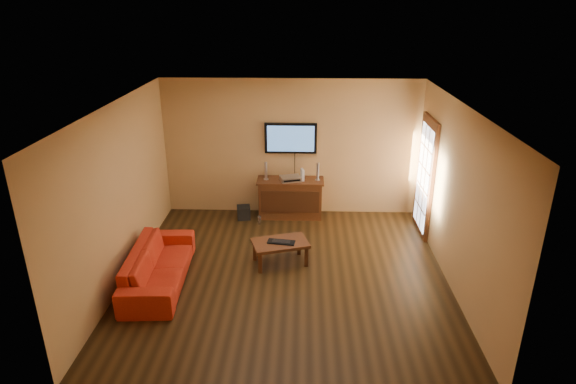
{
  "coord_description": "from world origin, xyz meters",
  "views": [
    {
      "loc": [
        0.25,
        -6.57,
        4.06
      ],
      "look_at": [
        -0.0,
        0.8,
        1.1
      ],
      "focal_mm": 30.0,
      "sensor_mm": 36.0,
      "label": 1
    }
  ],
  "objects_px": {
    "television": "(291,138)",
    "av_receiver": "(290,178)",
    "media_console": "(290,198)",
    "keyboard": "(281,242)",
    "subwoofer": "(244,212)",
    "speaker_left": "(266,172)",
    "bottle": "(259,220)",
    "sofa": "(158,260)",
    "game_console": "(302,175)",
    "speaker_right": "(318,172)",
    "coffee_table": "(280,245)"
  },
  "relations": [
    {
      "from": "bottle",
      "to": "media_console",
      "type": "bearing_deg",
      "value": 35.06
    },
    {
      "from": "av_receiver",
      "to": "subwoofer",
      "type": "relative_size",
      "value": 1.5
    },
    {
      "from": "media_console",
      "to": "keyboard",
      "type": "bearing_deg",
      "value": -92.77
    },
    {
      "from": "av_receiver",
      "to": "coffee_table",
      "type": "bearing_deg",
      "value": -109.62
    },
    {
      "from": "speaker_left",
      "to": "bottle",
      "type": "relative_size",
      "value": 1.84
    },
    {
      "from": "media_console",
      "to": "sofa",
      "type": "bearing_deg",
      "value": -127.73
    },
    {
      "from": "coffee_table",
      "to": "keyboard",
      "type": "bearing_deg",
      "value": -55.29
    },
    {
      "from": "media_console",
      "to": "av_receiver",
      "type": "relative_size",
      "value": 3.4
    },
    {
      "from": "media_console",
      "to": "game_console",
      "type": "distance_m",
      "value": 0.55
    },
    {
      "from": "television",
      "to": "game_console",
      "type": "relative_size",
      "value": 4.5
    },
    {
      "from": "television",
      "to": "bottle",
      "type": "distance_m",
      "value": 1.7
    },
    {
      "from": "av_receiver",
      "to": "subwoofer",
      "type": "xyz_separation_m",
      "value": [
        -0.92,
        -0.1,
        -0.69
      ]
    },
    {
      "from": "media_console",
      "to": "sofa",
      "type": "relative_size",
      "value": 0.65
    },
    {
      "from": "bottle",
      "to": "keyboard",
      "type": "relative_size",
      "value": 0.41
    },
    {
      "from": "media_console",
      "to": "speaker_left",
      "type": "height_order",
      "value": "speaker_left"
    },
    {
      "from": "speaker_right",
      "to": "subwoofer",
      "type": "xyz_separation_m",
      "value": [
        -1.46,
        -0.15,
        -0.81
      ]
    },
    {
      "from": "coffee_table",
      "to": "sofa",
      "type": "xyz_separation_m",
      "value": [
        -1.83,
        -0.63,
        0.05
      ]
    },
    {
      "from": "media_console",
      "to": "av_receiver",
      "type": "distance_m",
      "value": 0.43
    },
    {
      "from": "speaker_right",
      "to": "television",
      "type": "bearing_deg",
      "value": 159.28
    },
    {
      "from": "coffee_table",
      "to": "subwoofer",
      "type": "bearing_deg",
      "value": 115.28
    },
    {
      "from": "speaker_right",
      "to": "keyboard",
      "type": "height_order",
      "value": "speaker_right"
    },
    {
      "from": "bottle",
      "to": "keyboard",
      "type": "height_order",
      "value": "keyboard"
    },
    {
      "from": "subwoofer",
      "to": "keyboard",
      "type": "height_order",
      "value": "keyboard"
    },
    {
      "from": "sofa",
      "to": "subwoofer",
      "type": "xyz_separation_m",
      "value": [
        1.01,
        2.36,
        -0.26
      ]
    },
    {
      "from": "speaker_right",
      "to": "media_console",
      "type": "bearing_deg",
      "value": -179.26
    },
    {
      "from": "media_console",
      "to": "bottle",
      "type": "relative_size",
      "value": 6.78
    },
    {
      "from": "television",
      "to": "game_console",
      "type": "bearing_deg",
      "value": -42.81
    },
    {
      "from": "media_console",
      "to": "coffee_table",
      "type": "bearing_deg",
      "value": -93.32
    },
    {
      "from": "speaker_left",
      "to": "bottle",
      "type": "height_order",
      "value": "speaker_left"
    },
    {
      "from": "coffee_table",
      "to": "subwoofer",
      "type": "distance_m",
      "value": 1.92
    },
    {
      "from": "television",
      "to": "av_receiver",
      "type": "xyz_separation_m",
      "value": [
        0.0,
        -0.25,
        -0.74
      ]
    },
    {
      "from": "media_console",
      "to": "coffee_table",
      "type": "relative_size",
      "value": 1.3
    },
    {
      "from": "game_console",
      "to": "subwoofer",
      "type": "distance_m",
      "value": 1.39
    },
    {
      "from": "sofa",
      "to": "media_console",
      "type": "bearing_deg",
      "value": -40.99
    },
    {
      "from": "speaker_right",
      "to": "bottle",
      "type": "distance_m",
      "value": 1.47
    },
    {
      "from": "av_receiver",
      "to": "television",
      "type": "bearing_deg",
      "value": 74.18
    },
    {
      "from": "television",
      "to": "subwoofer",
      "type": "distance_m",
      "value": 1.74
    },
    {
      "from": "sofa",
      "to": "subwoofer",
      "type": "distance_m",
      "value": 2.58
    },
    {
      "from": "television",
      "to": "speaker_right",
      "type": "xyz_separation_m",
      "value": [
        0.53,
        -0.2,
        -0.62
      ]
    },
    {
      "from": "speaker_left",
      "to": "keyboard",
      "type": "distance_m",
      "value": 2.01
    },
    {
      "from": "coffee_table",
      "to": "speaker_left",
      "type": "relative_size",
      "value": 2.84
    },
    {
      "from": "speaker_left",
      "to": "bottle",
      "type": "distance_m",
      "value": 0.96
    },
    {
      "from": "sofa",
      "to": "av_receiver",
      "type": "bearing_deg",
      "value": -41.47
    },
    {
      "from": "bottle",
      "to": "speaker_left",
      "type": "bearing_deg",
      "value": 75.28
    },
    {
      "from": "speaker_left",
      "to": "media_console",
      "type": "bearing_deg",
      "value": -0.82
    },
    {
      "from": "speaker_right",
      "to": "bottle",
      "type": "height_order",
      "value": "speaker_right"
    },
    {
      "from": "sofa",
      "to": "speaker_left",
      "type": "distance_m",
      "value": 2.95
    },
    {
      "from": "media_console",
      "to": "keyboard",
      "type": "height_order",
      "value": "media_console"
    },
    {
      "from": "sofa",
      "to": "bottle",
      "type": "bearing_deg",
      "value": -36.1
    },
    {
      "from": "television",
      "to": "subwoofer",
      "type": "xyz_separation_m",
      "value": [
        -0.92,
        -0.35,
        -1.43
      ]
    }
  ]
}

